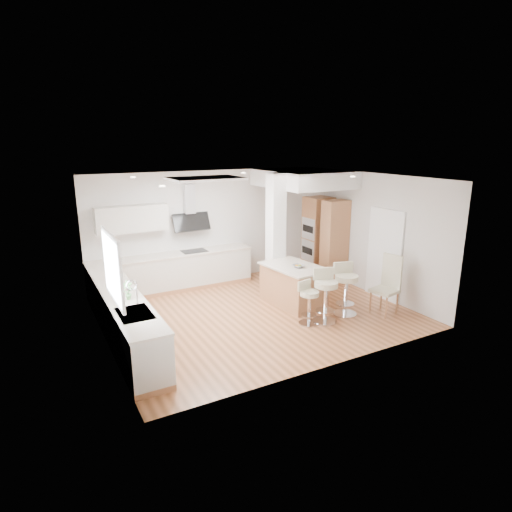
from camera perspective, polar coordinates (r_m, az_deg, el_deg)
ground at (r=9.07m, az=-0.04°, el=-7.56°), size 6.00×6.00×0.00m
ceiling at (r=9.07m, az=-0.04°, el=-7.56°), size 6.00×5.00×0.02m
wall_back at (r=10.83m, az=-6.43°, el=3.87°), size 6.00×0.04×2.80m
wall_left at (r=7.70m, az=-20.03°, el=-1.62°), size 0.04×5.00×2.80m
wall_right at (r=10.37m, az=14.67°, el=2.96°), size 0.04×5.00×2.80m
skylight at (r=8.60m, az=-6.70°, el=10.18°), size 4.10×2.10×0.06m
window_left at (r=6.77m, az=-18.64°, el=-1.14°), size 0.06×1.28×1.07m
doorway_right at (r=10.03m, az=16.75°, el=0.05°), size 0.05×1.00×2.10m
counter_left at (r=8.26m, az=-17.64°, el=-7.21°), size 0.63×4.50×1.35m
counter_back at (r=10.44m, az=-10.37°, el=-0.70°), size 3.62×0.63×2.50m
pillar at (r=9.94m, az=2.64°, el=2.93°), size 0.35×0.35×2.80m
soffit at (r=10.71m, az=6.32°, el=10.23°), size 1.78×2.20×0.40m
oven_column at (r=11.15m, az=9.03°, el=2.25°), size 0.63×1.21×2.10m
peninsula at (r=9.44m, az=5.04°, el=-3.83°), size 1.10×1.53×0.94m
bar_stool_a at (r=8.43m, az=7.02°, el=-5.89°), size 0.46×0.46×0.87m
bar_stool_b at (r=8.54m, az=9.24°, el=-4.87°), size 0.60×0.60×1.08m
bar_stool_c at (r=8.97m, az=11.86°, el=-3.98°), size 0.60×0.60×1.09m
dining_chair at (r=9.28m, az=17.22°, el=-3.37°), size 0.56×0.56×1.24m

